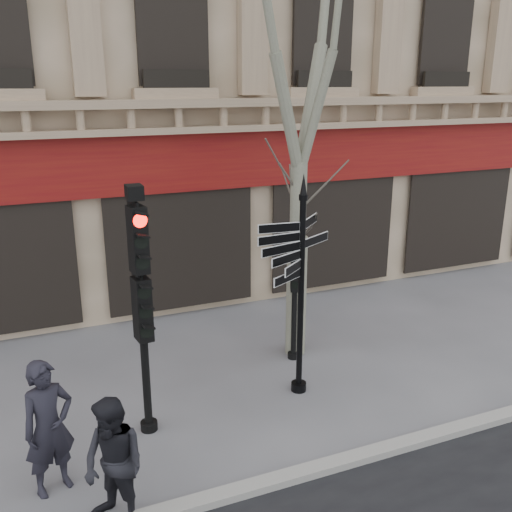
# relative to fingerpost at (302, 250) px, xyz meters

# --- Properties ---
(ground) EXTENTS (80.00, 80.00, 0.00)m
(ground) POSITION_rel_fingerpost_xyz_m (-0.94, -0.71, -2.62)
(ground) COLOR #55555A
(ground) RESTS_ON ground
(kerb) EXTENTS (80.00, 0.25, 0.12)m
(kerb) POSITION_rel_fingerpost_xyz_m (-0.94, -2.11, -2.56)
(kerb) COLOR gray
(kerb) RESTS_ON ground
(fingerpost) EXTENTS (2.06, 2.06, 3.90)m
(fingerpost) POSITION_rel_fingerpost_xyz_m (0.00, 0.00, 0.00)
(fingerpost) COLOR black
(fingerpost) RESTS_ON ground
(traffic_signal_main) EXTENTS (0.47, 0.36, 3.92)m
(traffic_signal_main) POSITION_rel_fingerpost_xyz_m (-2.73, -0.16, -0.14)
(traffic_signal_main) COLOR black
(traffic_signal_main) RESTS_ON ground
(traffic_signal_secondary) EXTENTS (0.48, 0.42, 2.36)m
(traffic_signal_secondary) POSITION_rel_fingerpost_xyz_m (0.47, 1.16, -0.97)
(traffic_signal_secondary) COLOR black
(traffic_signal_secondary) RESTS_ON ground
(plane_tree) EXTENTS (3.55, 3.55, 9.42)m
(plane_tree) POSITION_rel_fingerpost_xyz_m (0.61, 1.37, 3.99)
(plane_tree) COLOR gray
(plane_tree) RESTS_ON ground
(pedestrian_a) EXTENTS (0.81, 0.67, 1.90)m
(pedestrian_a) POSITION_rel_fingerpost_xyz_m (-4.20, -1.03, -1.67)
(pedestrian_a) COLOR black
(pedestrian_a) RESTS_ON ground
(pedestrian_b) EXTENTS (1.03, 1.07, 1.73)m
(pedestrian_b) POSITION_rel_fingerpost_xyz_m (-3.53, -2.01, -1.75)
(pedestrian_b) COLOR black
(pedestrian_b) RESTS_ON ground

